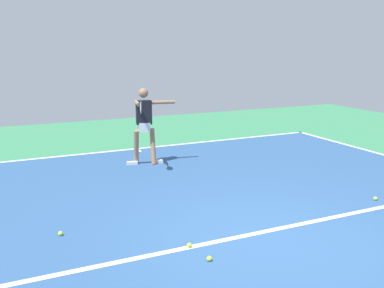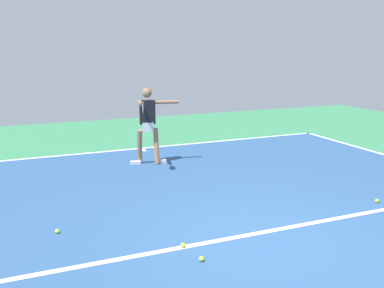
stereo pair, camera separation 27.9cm
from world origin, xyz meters
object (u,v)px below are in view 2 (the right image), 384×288
(tennis_player, at_px, (148,121))
(tennis_ball_by_baseline, at_px, (57,231))
(tennis_ball_centre_court, at_px, (202,259))
(tennis_ball_near_player, at_px, (377,201))
(tennis_ball_far_corner, at_px, (183,245))

(tennis_player, relative_size, tennis_ball_by_baseline, 26.11)
(tennis_player, relative_size, tennis_ball_centre_court, 26.11)
(tennis_ball_near_player, distance_m, tennis_ball_by_baseline, 5.21)
(tennis_ball_by_baseline, relative_size, tennis_ball_centre_court, 1.00)
(tennis_ball_far_corner, bearing_deg, tennis_ball_centre_court, 99.39)
(tennis_ball_centre_court, bearing_deg, tennis_ball_near_player, -168.36)
(tennis_player, height_order, tennis_ball_near_player, tennis_player)
(tennis_player, bearing_deg, tennis_ball_centre_court, 91.83)
(tennis_ball_near_player, height_order, tennis_ball_far_corner, same)
(tennis_player, distance_m, tennis_ball_far_corner, 4.41)
(tennis_player, bearing_deg, tennis_ball_near_player, 136.93)
(tennis_player, xyz_separation_m, tennis_ball_centre_court, (0.77, 4.67, -0.95))
(tennis_ball_near_player, bearing_deg, tennis_ball_far_corner, 4.69)
(tennis_ball_near_player, bearing_deg, tennis_ball_centre_court, 11.64)
(tennis_player, height_order, tennis_ball_far_corner, tennis_player)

